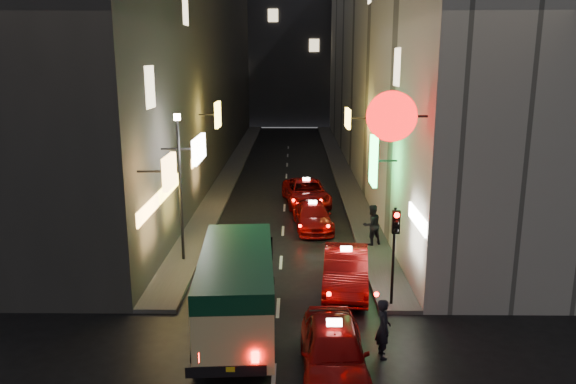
{
  "coord_description": "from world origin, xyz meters",
  "views": [
    {
      "loc": [
        0.54,
        -9.77,
        8.62
      ],
      "look_at": [
        0.31,
        13.0,
        3.13
      ],
      "focal_mm": 35.0,
      "sensor_mm": 36.0,
      "label": 1
    }
  ],
  "objects_px": {
    "traffic_light": "(395,236)",
    "lamp_post": "(180,178)",
    "minibus": "(237,283)",
    "pedestrian_crossing": "(383,325)",
    "taxi_near": "(334,347)"
  },
  "relations": [
    {
      "from": "taxi_near",
      "to": "lamp_post",
      "type": "xyz_separation_m",
      "value": [
        -5.85,
        8.83,
        2.83
      ]
    },
    {
      "from": "minibus",
      "to": "lamp_post",
      "type": "height_order",
      "value": "lamp_post"
    },
    {
      "from": "pedestrian_crossing",
      "to": "minibus",
      "type": "bearing_deg",
      "value": 67.04
    },
    {
      "from": "minibus",
      "to": "traffic_light",
      "type": "height_order",
      "value": "traffic_light"
    },
    {
      "from": "taxi_near",
      "to": "traffic_light",
      "type": "height_order",
      "value": "traffic_light"
    },
    {
      "from": "pedestrian_crossing",
      "to": "lamp_post",
      "type": "distance_m",
      "value": 11.04
    },
    {
      "from": "taxi_near",
      "to": "traffic_light",
      "type": "relative_size",
      "value": 1.61
    },
    {
      "from": "pedestrian_crossing",
      "to": "lamp_post",
      "type": "bearing_deg",
      "value": 38.03
    },
    {
      "from": "pedestrian_crossing",
      "to": "traffic_light",
      "type": "xyz_separation_m",
      "value": [
        0.83,
        3.24,
        1.66
      ]
    },
    {
      "from": "minibus",
      "to": "pedestrian_crossing",
      "type": "relative_size",
      "value": 3.12
    },
    {
      "from": "minibus",
      "to": "lamp_post",
      "type": "distance_m",
      "value": 7.32
    },
    {
      "from": "pedestrian_crossing",
      "to": "traffic_light",
      "type": "height_order",
      "value": "traffic_light"
    },
    {
      "from": "taxi_near",
      "to": "lamp_post",
      "type": "height_order",
      "value": "lamp_post"
    },
    {
      "from": "traffic_light",
      "to": "lamp_post",
      "type": "distance_m",
      "value": 9.42
    },
    {
      "from": "minibus",
      "to": "pedestrian_crossing",
      "type": "bearing_deg",
      "value": -17.47
    }
  ]
}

